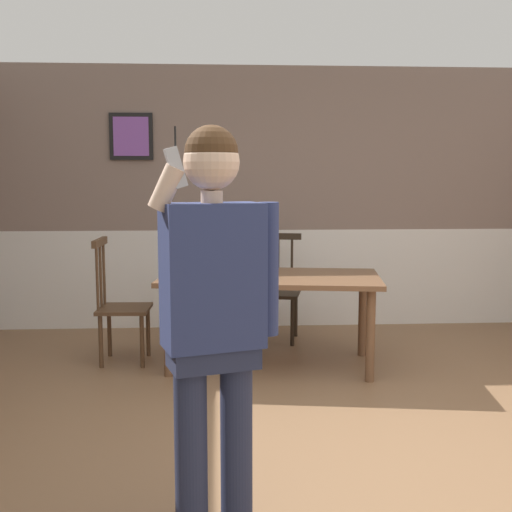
% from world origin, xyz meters
% --- Properties ---
extents(ground_plane, '(6.98, 6.98, 0.00)m').
position_xyz_m(ground_plane, '(0.00, 0.00, 0.00)').
color(ground_plane, '#846042').
extents(room_back_partition, '(6.28, 0.17, 2.67)m').
position_xyz_m(room_back_partition, '(-0.00, 3.18, 1.28)').
color(room_back_partition, gray).
rests_on(room_back_partition, ground_plane).
extents(dining_table, '(1.88, 1.15, 0.76)m').
position_xyz_m(dining_table, '(-0.23, 1.74, 0.67)').
color(dining_table, brown).
rests_on(dining_table, ground_plane).
extents(chair_near_window, '(0.44, 0.44, 1.05)m').
position_xyz_m(chair_near_window, '(-1.49, 1.92, 0.49)').
color(chair_near_window, '#513823').
rests_on(chair_near_window, ground_plane).
extents(chair_by_doorway, '(0.53, 0.53, 1.01)m').
position_xyz_m(chair_by_doorway, '(-0.11, 2.58, 0.49)').
color(chair_by_doorway, '#2D2319').
rests_on(chair_by_doorway, ground_plane).
extents(person_figure, '(0.54, 0.33, 1.77)m').
position_xyz_m(person_figure, '(-0.68, -0.74, 1.03)').
color(person_figure, '#282E49').
rests_on(person_figure, ground_plane).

